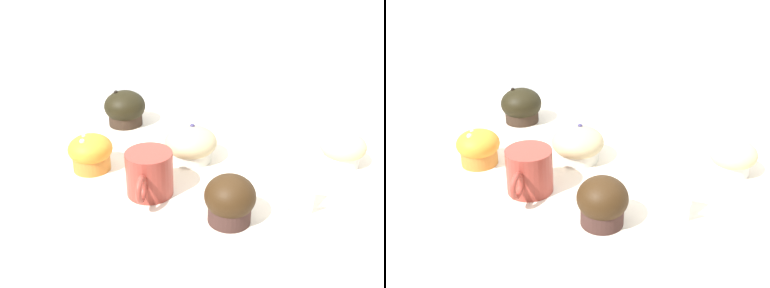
# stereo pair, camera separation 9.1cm
# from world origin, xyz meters

# --- Properties ---
(wall_back) EXTENTS (3.20, 0.10, 1.80)m
(wall_back) POSITION_xyz_m (0.00, 0.60, 0.90)
(wall_back) COLOR #B2B7BC
(wall_back) RESTS_ON ground
(muffin_front_center) EXTENTS (0.09, 0.09, 0.08)m
(muffin_front_center) POSITION_xyz_m (0.07, -0.14, 1.00)
(muffin_front_center) COLOR #3D2621
(muffin_front_center) RESTS_ON display_counter
(muffin_back_left) EXTENTS (0.11, 0.11, 0.08)m
(muffin_back_left) POSITION_xyz_m (-0.07, 0.03, 0.99)
(muffin_back_left) COLOR silver
(muffin_back_left) RESTS_ON display_counter
(muffin_back_right) EXTENTS (0.09, 0.09, 0.07)m
(muffin_back_right) POSITION_xyz_m (0.22, 0.13, 0.99)
(muffin_back_right) COLOR white
(muffin_back_right) RESTS_ON display_counter
(muffin_front_left) EXTENTS (0.09, 0.09, 0.08)m
(muffin_front_left) POSITION_xyz_m (-0.24, -0.08, 0.99)
(muffin_front_left) COLOR #C47930
(muffin_front_left) RESTS_ON display_counter
(muffin_front_right) EXTENTS (0.10, 0.10, 0.09)m
(muffin_front_right) POSITION_xyz_m (-0.28, 0.14, 1.00)
(muffin_front_right) COLOR #312319
(muffin_front_right) RESTS_ON display_counter
(coffee_cup) EXTENTS (0.09, 0.13, 0.08)m
(coffee_cup) POSITION_xyz_m (-0.09, -0.12, 1.00)
(coffee_cup) COLOR #99382D
(coffee_cup) RESTS_ON display_counter
(price_card) EXTENTS (0.05, 0.05, 0.06)m
(price_card) POSITION_xyz_m (0.17, -0.07, 0.99)
(price_card) COLOR white
(price_card) RESTS_ON display_counter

